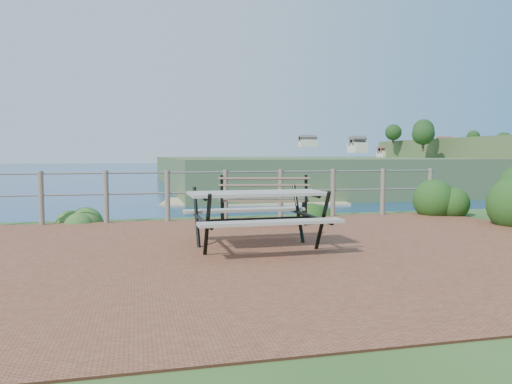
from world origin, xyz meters
TOP-DOWN VIEW (x-y plane):
  - ground at (0.00, 0.00)m, footprint 10.00×7.00m
  - ocean at (0.00, 200.00)m, footprint 1200.00×1200.00m
  - safety_railing at (0.00, 3.35)m, footprint 9.40×0.10m
  - distant_bay at (173.07, 202.61)m, footprint 290.00×232.36m
  - picnic_table at (-0.11, 0.19)m, footprint 1.88×1.61m
  - park_bench at (0.57, 2.49)m, footprint 1.71×0.76m
  - shrub_right_edge at (4.80, 3.17)m, footprint 0.94×0.94m
  - shrub_lip_west at (-2.76, 3.75)m, footprint 0.81×0.81m
  - shrub_lip_east at (2.08, 3.72)m, footprint 0.74×0.74m

SIDE VIEW (x-z plane):
  - distant_bay at x=173.07m, z-range -13.52..10.48m
  - ground at x=0.00m, z-range -0.06..0.06m
  - ocean at x=0.00m, z-range 0.00..0.00m
  - shrub_right_edge at x=4.80m, z-range -0.67..0.67m
  - shrub_lip_west at x=-2.76m, z-range -0.29..0.29m
  - shrub_lip_east at x=2.08m, z-range -0.23..0.23m
  - picnic_table at x=-0.11m, z-range 0.11..0.89m
  - safety_railing at x=0.00m, z-range 0.07..1.07m
  - park_bench at x=0.57m, z-range 0.15..1.08m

